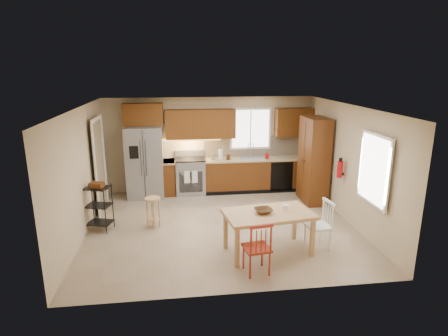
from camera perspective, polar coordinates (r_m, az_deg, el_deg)
floor at (r=8.05m, az=-0.45°, el=-8.70°), size 5.50×5.50×0.00m
ceiling at (r=7.40m, az=-0.49°, el=9.29°), size 5.50×5.00×0.02m
wall_back at (r=10.05m, az=-2.18°, el=3.65°), size 5.50×0.02×2.50m
wall_front at (r=5.29m, az=2.81°, el=-7.19°), size 5.50×0.02×2.50m
wall_left at (r=7.81m, az=-20.93°, el=-0.76°), size 0.02×5.00×2.50m
wall_right at (r=8.41m, az=18.48°, el=0.55°), size 0.02×5.00×2.50m
refrigerator at (r=9.76m, az=-11.95°, el=0.92°), size 0.92×0.75×1.82m
range_stove at (r=9.91m, az=-5.14°, el=-1.29°), size 0.76×0.63×0.92m
base_cabinet_narrow at (r=9.92m, az=-8.32°, el=-1.43°), size 0.30×0.60×0.90m
base_cabinet_run at (r=10.15m, az=5.29°, el=-0.95°), size 2.92×0.60×0.90m
dishwasher at (r=10.02m, az=8.78°, el=-1.28°), size 0.60×0.02×0.78m
backsplash at (r=10.25m, az=5.04°, el=3.39°), size 2.92×0.03×0.55m
upper_over_fridge at (r=9.74m, az=-12.25°, el=8.01°), size 1.00×0.35×0.55m
upper_left_block at (r=9.76m, az=-3.59°, el=6.71°), size 1.80×0.35×0.75m
upper_right_block at (r=10.23m, az=10.62°, el=6.87°), size 1.00×0.35×0.75m
window_back at (r=10.12m, az=4.05°, el=6.00°), size 1.12×0.04×1.12m
sink at (r=10.01m, az=4.28°, el=1.27°), size 0.62×0.46×0.16m
undercab_glow at (r=9.79m, az=-5.30°, el=4.35°), size 1.60×0.30×0.01m
soap_bottle at (r=9.96m, az=6.56°, el=1.95°), size 0.09×0.09×0.19m
paper_towel at (r=9.78m, az=-0.52°, el=2.07°), size 0.12×0.12×0.28m
canister_steel at (r=9.77m, az=-1.69°, el=1.75°), size 0.11×0.11×0.18m
canister_wood at (r=9.80m, az=0.66°, el=1.67°), size 0.10×0.10×0.14m
pantry at (r=9.40m, az=13.51°, el=1.16°), size 0.50×0.95×2.10m
fire_extinguisher at (r=8.52m, az=17.25°, el=-0.19°), size 0.12×0.12×0.36m
window_right at (r=7.34m, az=21.94°, el=-0.22°), size 0.04×1.02×1.32m
doorway at (r=9.07m, az=-18.50°, el=0.28°), size 0.04×0.95×2.10m
dining_table at (r=6.86m, az=6.72°, el=-9.79°), size 1.65×1.08×0.75m
chair_red at (r=6.18m, az=5.00°, el=-11.88°), size 0.48×0.48×0.91m
chair_white at (r=7.15m, az=14.14°, el=-8.42°), size 0.48×0.48×0.91m
table_bowl at (r=6.68m, az=6.02°, el=-6.85°), size 0.35×0.35×0.08m
table_jar at (r=6.87m, az=9.39°, el=-6.09°), size 0.13×0.13×0.13m
bar_stool at (r=7.96m, az=-10.73°, el=-6.71°), size 0.40×0.40×0.66m
utility_cart at (r=8.07m, az=-18.55°, el=-5.77°), size 0.57×0.50×0.97m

